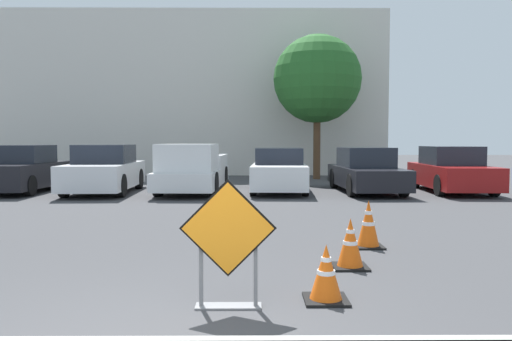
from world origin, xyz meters
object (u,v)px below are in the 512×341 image
(road_closed_sign, at_px, (228,240))
(parked_car_nearest, at_px, (21,170))
(pickup_truck, at_px, (192,171))
(parked_car_third, at_px, (279,171))
(parked_car_second, at_px, (105,171))
(traffic_cone_third, at_px, (368,224))
(traffic_cone_nearest, at_px, (326,274))
(parked_car_fifth, at_px, (451,171))
(parked_car_fourth, at_px, (366,171))
(traffic_cone_second, at_px, (350,244))

(road_closed_sign, height_order, parked_car_nearest, parked_car_nearest)
(pickup_truck, relative_size, parked_car_third, 1.16)
(road_closed_sign, relative_size, parked_car_second, 0.29)
(traffic_cone_third, bearing_deg, parked_car_nearest, 137.46)
(traffic_cone_nearest, distance_m, traffic_cone_third, 2.90)
(parked_car_second, relative_size, parked_car_fifth, 0.98)
(traffic_cone_third, distance_m, parked_car_nearest, 13.05)
(road_closed_sign, xyz_separation_m, parked_car_fourth, (4.04, 11.64, -0.02))
(traffic_cone_nearest, xyz_separation_m, parked_car_third, (0.13, 11.65, 0.40))
(parked_car_fourth, distance_m, parked_car_fifth, 2.89)
(parked_car_third, bearing_deg, parked_car_second, 7.44)
(parked_car_nearest, height_order, pickup_truck, pickup_truck)
(parked_car_nearest, xyz_separation_m, parked_car_fourth, (11.55, -0.11, -0.03))
(traffic_cone_second, bearing_deg, parked_car_third, 92.25)
(traffic_cone_nearest, bearing_deg, parked_car_fifth, 62.72)
(parked_car_third, xyz_separation_m, parked_car_fourth, (2.88, -0.25, -0.00))
(parked_car_fifth, bearing_deg, traffic_cone_second, 64.92)
(parked_car_fourth, relative_size, parked_car_fifth, 1.03)
(road_closed_sign, distance_m, parked_car_fourth, 12.32)
(traffic_cone_nearest, xyz_separation_m, parked_car_second, (-5.65, 11.20, 0.44))
(road_closed_sign, distance_m, parked_car_third, 11.94)
(traffic_cone_third, relative_size, parked_car_nearest, 0.18)
(pickup_truck, bearing_deg, traffic_cone_nearest, 105.96)
(traffic_cone_nearest, distance_m, parked_car_third, 11.66)
(traffic_cone_third, height_order, parked_car_fourth, parked_car_fourth)
(parked_car_fifth, bearing_deg, road_closed_sign, 62.36)
(parked_car_third, xyz_separation_m, parked_car_fifth, (5.77, -0.20, 0.01))
(traffic_cone_nearest, bearing_deg, traffic_cone_second, 69.10)
(road_closed_sign, relative_size, traffic_cone_third, 1.73)
(parked_car_fourth, bearing_deg, parked_car_fifth, 179.58)
(parked_car_second, distance_m, parked_car_third, 5.79)
(traffic_cone_nearest, distance_m, parked_car_nearest, 14.33)
(parked_car_second, distance_m, pickup_truck, 2.88)
(traffic_cone_third, bearing_deg, parked_car_third, 96.04)
(traffic_cone_second, height_order, parked_car_nearest, parked_car_nearest)
(road_closed_sign, relative_size, traffic_cone_nearest, 2.16)
(traffic_cone_nearest, relative_size, traffic_cone_third, 0.80)
(traffic_cone_nearest, distance_m, parked_car_fifth, 12.88)
(parked_car_third, bearing_deg, traffic_cone_second, 95.21)
(parked_car_nearest, distance_m, parked_car_third, 8.66)
(pickup_truck, distance_m, parked_car_fourth, 5.79)
(pickup_truck, bearing_deg, parked_car_third, -170.88)
(parked_car_third, height_order, parked_car_fourth, parked_car_fourth)
(traffic_cone_third, distance_m, parked_car_second, 10.85)
(traffic_cone_second, relative_size, parked_car_nearest, 0.16)
(parked_car_nearest, relative_size, parked_car_fourth, 0.90)
(traffic_cone_third, distance_m, pickup_truck, 9.44)
(road_closed_sign, bearing_deg, traffic_cone_third, 54.30)
(parked_car_second, relative_size, parked_car_third, 0.95)
(parked_car_third, distance_m, parked_car_fourth, 2.90)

